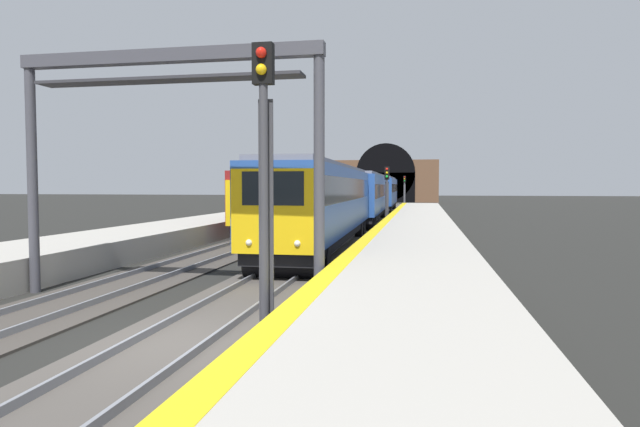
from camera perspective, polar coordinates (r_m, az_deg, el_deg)
ground_plane at (r=11.08m, az=-15.02°, el=-13.22°), size 320.00×320.00×0.00m
platform_right at (r=9.92m, az=8.54°, el=-12.11°), size 112.00×4.14×0.99m
platform_right_edge_strip at (r=10.03m, az=-2.00°, el=-8.98°), size 112.00×0.50×0.01m
track_main_line at (r=11.07m, az=-15.02°, el=-13.01°), size 160.00×2.99×0.21m
train_main_approaching at (r=44.76m, az=4.77°, el=1.97°), size 57.66×3.13×4.04m
train_adjacent_platform at (r=47.49m, az=-0.01°, el=2.07°), size 39.57×3.13×4.94m
railway_signal_near at (r=10.16m, az=-5.87°, el=4.21°), size 0.39×0.38×5.67m
railway_signal_mid at (r=44.45m, az=7.01°, el=2.60°), size 0.39×0.38×4.59m
railway_signal_far at (r=86.59m, az=8.84°, el=2.74°), size 0.39×0.38×4.58m
overhead_signal_gantry at (r=15.39m, az=-15.69°, el=10.35°), size 0.70×8.57×6.69m
tunnel_portal at (r=100.92m, az=6.92°, el=3.40°), size 2.75×18.96×10.71m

